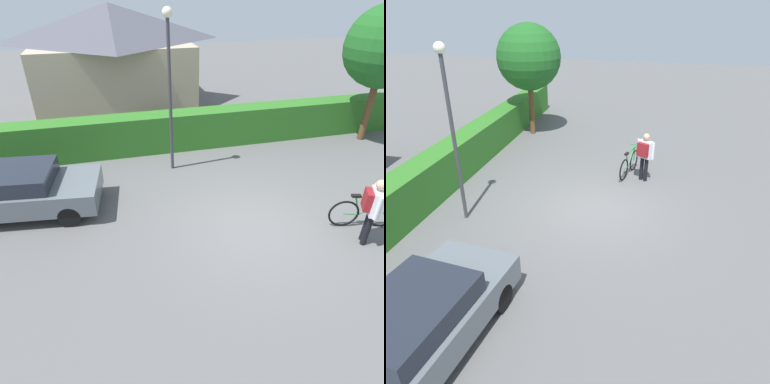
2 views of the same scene
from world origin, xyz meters
The scene contains 7 objects.
ground_plane centered at (0.00, 0.00, 0.00)m, with size 60.00×60.00×0.00m, color #595959.
hedge_row centered at (0.00, 5.22, 0.67)m, with size 21.45×0.90×1.34m, color #2E6E22.
house_distant centered at (-2.60, 10.86, 2.32)m, with size 7.18×5.66×4.54m.
parked_car_near centered at (-5.80, 2.21, 0.67)m, with size 4.48×2.28×1.26m.
bicycle centered at (2.63, -0.61, 0.41)m, with size 1.68×0.63×0.99m.
person_rider centered at (2.26, -1.13, 1.02)m, with size 0.51×0.60×1.68m.
street_lamp centered at (-1.33, 3.65, 3.01)m, with size 0.28×0.28×4.73m.
Camera 1 is at (-3.17, -6.09, 5.22)m, focal length 31.37 mm.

